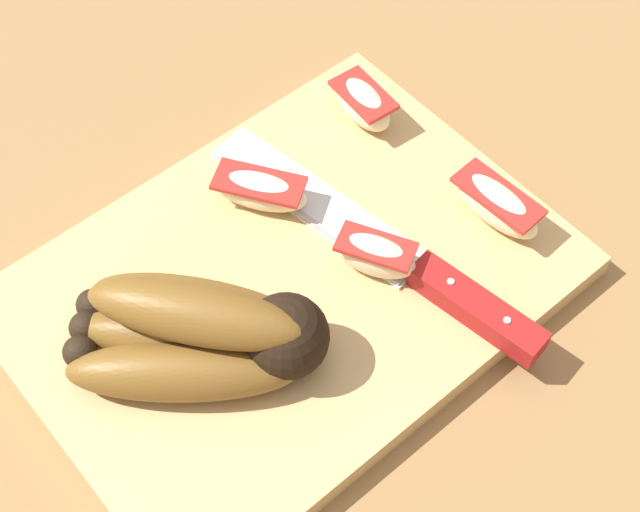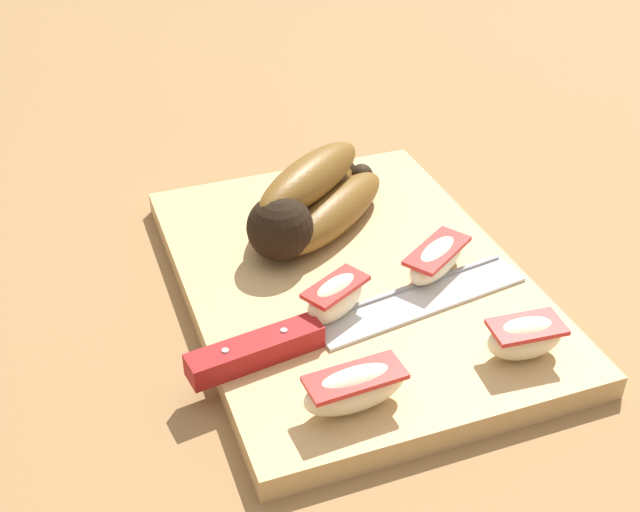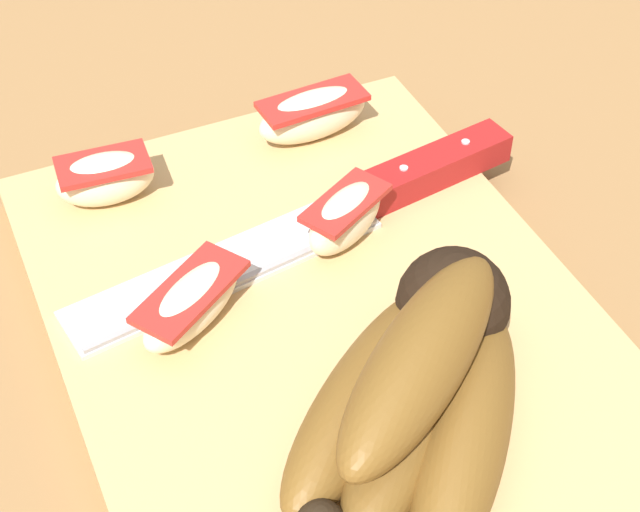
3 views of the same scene
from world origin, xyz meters
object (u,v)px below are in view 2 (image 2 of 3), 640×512
Objects in this scene: banana_bunch at (309,202)px; apple_wedge_middle at (525,337)px; chefs_knife at (316,332)px; apple_wedge_near at (336,297)px; apple_wedge_extra at (355,388)px; apple_wedge_far at (436,259)px.

banana_bunch reaches higher than apple_wedge_middle.
chefs_knife is 0.15m from apple_wedge_middle.
banana_bunch is at bearing -17.53° from chefs_knife.
apple_wedge_near is at bearing 169.53° from banana_bunch.
banana_bunch is 0.22m from apple_wedge_extra.
apple_wedge_far is at bearing -144.53° from banana_bunch.
apple_wedge_far is at bearing -70.22° from chefs_knife.
apple_wedge_near is 0.84× the size of apple_wedge_extra.
chefs_knife is (-0.14, 0.05, -0.02)m from banana_bunch.
apple_wedge_far is at bearing -76.33° from apple_wedge_near.
apple_wedge_extra is (-0.09, 0.02, -0.00)m from apple_wedge_near.
apple_wedge_far is at bearing -45.32° from apple_wedge_extra.
apple_wedge_extra is at bearing 168.21° from banana_bunch.
chefs_knife is 0.08m from apple_wedge_extra.
banana_bunch is at bearing -10.47° from apple_wedge_near.
apple_wedge_extra is (-0.01, 0.13, 0.00)m from apple_wedge_middle.
chefs_knife is 4.58× the size of apple_wedge_near.
apple_wedge_extra is (-0.12, 0.12, 0.00)m from apple_wedge_far.
apple_wedge_near is at bearing 103.67° from apple_wedge_far.
apple_wedge_middle is at bearing -87.11° from apple_wedge_extra.
banana_bunch reaches higher than apple_wedge_far.
banana_bunch reaches higher than chefs_knife.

